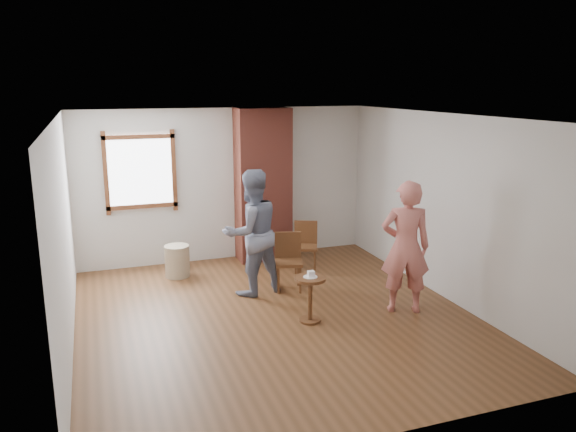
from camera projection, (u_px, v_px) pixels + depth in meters
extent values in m
plane|color=brown|center=(276.00, 317.00, 7.37)|extent=(5.50, 5.50, 0.00)
cube|color=silver|center=(225.00, 185.00, 9.60)|extent=(5.00, 0.04, 2.60)
cube|color=silver|center=(63.00, 239.00, 6.26)|extent=(0.04, 5.50, 2.60)
cube|color=silver|center=(444.00, 207.00, 7.89)|extent=(0.04, 5.50, 2.60)
cube|color=white|center=(275.00, 117.00, 6.78)|extent=(5.00, 5.50, 0.04)
cube|color=brown|center=(140.00, 172.00, 9.04)|extent=(1.14, 0.06, 1.34)
cube|color=white|center=(140.00, 172.00, 9.06)|extent=(1.00, 0.02, 1.20)
cube|color=#994436|center=(263.00, 185.00, 9.56)|extent=(0.90, 0.50, 2.60)
cylinder|color=tan|center=(177.00, 261.00, 8.88)|extent=(0.40, 0.40, 0.50)
cylinder|color=black|center=(182.00, 264.00, 9.28)|extent=(0.19, 0.19, 0.16)
cube|color=brown|center=(289.00, 263.00, 8.26)|extent=(0.48, 0.48, 0.05)
cylinder|color=brown|center=(278.00, 280.00, 8.14)|extent=(0.04, 0.04, 0.42)
cylinder|color=brown|center=(300.00, 279.00, 8.16)|extent=(0.04, 0.04, 0.42)
cylinder|color=brown|center=(277.00, 273.00, 8.45)|extent=(0.04, 0.04, 0.42)
cylinder|color=brown|center=(298.00, 272.00, 8.47)|extent=(0.04, 0.04, 0.42)
cube|color=brown|center=(288.00, 245.00, 8.38)|extent=(0.39, 0.14, 0.42)
cube|color=brown|center=(306.00, 247.00, 9.09)|extent=(0.49, 0.49, 0.04)
cylinder|color=brown|center=(296.00, 262.00, 8.99)|extent=(0.04, 0.04, 0.40)
cylinder|color=brown|center=(315.00, 262.00, 8.98)|extent=(0.04, 0.04, 0.40)
cylinder|color=brown|center=(296.00, 256.00, 9.29)|extent=(0.04, 0.04, 0.40)
cylinder|color=brown|center=(315.00, 257.00, 9.27)|extent=(0.04, 0.04, 0.40)
cube|color=brown|center=(306.00, 233.00, 9.21)|extent=(0.36, 0.18, 0.40)
cylinder|color=brown|center=(310.00, 279.00, 7.11)|extent=(0.40, 0.40, 0.04)
cylinder|color=brown|center=(310.00, 300.00, 7.17)|extent=(0.06, 0.06, 0.54)
cylinder|color=brown|center=(310.00, 320.00, 7.24)|extent=(0.28, 0.28, 0.03)
cylinder|color=white|center=(310.00, 277.00, 7.10)|extent=(0.18, 0.18, 0.01)
cube|color=white|center=(311.00, 274.00, 7.10)|extent=(0.08, 0.07, 0.06)
imported|color=black|center=(252.00, 233.00, 8.02)|extent=(1.03, 0.88, 1.82)
imported|color=#D6746B|center=(405.00, 247.00, 7.38)|extent=(0.76, 0.64, 1.78)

